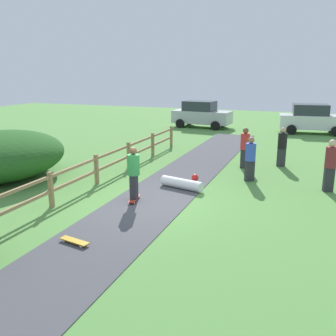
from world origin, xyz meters
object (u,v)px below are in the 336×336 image
at_px(parked_car_white, 312,119).
at_px(bush_large, 1,155).
at_px(bystander_maroon, 330,163).
at_px(skater_riding, 134,172).
at_px(parked_car_silver, 201,114).
at_px(skateboard_loose, 74,241).
at_px(bystander_blue, 250,157).
at_px(bystander_black, 282,145).
at_px(skater_fallen, 183,183).
at_px(bystander_red, 245,146).

bearing_deg(parked_car_white, bush_large, -124.61).
height_order(bush_large, bystander_maroon, bush_large).
bearing_deg(skater_riding, parked_car_silver, 98.91).
height_order(skateboard_loose, parked_car_white, parked_car_white).
bearing_deg(bystander_blue, bush_large, -161.00).
distance_m(bush_large, bystander_maroon, 11.93).
bearing_deg(bystander_blue, bystander_maroon, -6.85).
bearing_deg(bystander_black, bystander_maroon, -59.46).
xyz_separation_m(bystander_maroon, parked_car_silver, (-8.31, 13.08, -0.04)).
distance_m(skateboard_loose, parked_car_white, 20.28).
relative_size(skater_riding, parked_car_white, 0.40).
height_order(bush_large, bystander_black, bush_large).
distance_m(bush_large, parked_car_white, 19.21).
height_order(skater_riding, skateboard_loose, skater_riding).
distance_m(bystander_maroon, parked_car_white, 13.09).
bearing_deg(skater_fallen, bystander_black, 57.23).
bearing_deg(bush_large, parked_car_white, 55.39).
bearing_deg(bystander_maroon, skater_fallen, -162.46).
bearing_deg(bystander_blue, skater_fallen, -137.86).
distance_m(skater_fallen, bystander_red, 4.09).
relative_size(skater_riding, bystander_maroon, 0.96).
bearing_deg(skater_fallen, skateboard_loose, -101.03).
xyz_separation_m(skater_riding, bystander_red, (2.48, 5.56, -0.04)).
bearing_deg(parked_car_white, bystander_blue, -98.97).
height_order(bystander_black, bystander_blue, bystander_black).
relative_size(skateboard_loose, bystander_blue, 0.49).
distance_m(skater_fallen, bystander_black, 5.47).
height_order(skater_fallen, bystander_red, bystander_red).
height_order(skater_fallen, skateboard_loose, skater_fallen).
relative_size(bush_large, skateboard_loose, 6.32).
xyz_separation_m(bystander_blue, bystander_maroon, (2.72, -0.33, 0.08)).
distance_m(skater_fallen, parked_car_white, 15.14).
distance_m(bystander_black, parked_car_white, 10.07).
relative_size(bush_large, bystander_black, 3.06).
bearing_deg(bystander_black, skater_fallen, -122.77).
xyz_separation_m(skater_riding, bystander_black, (3.93, 6.38, -0.05)).
relative_size(bystander_maroon, parked_car_white, 0.41).
bearing_deg(bystander_maroon, bush_large, -166.75).
relative_size(bush_large, bystander_blue, 3.12).
bearing_deg(bystander_red, skateboard_loose, -105.68).
bearing_deg(parked_car_white, skater_riding, -107.06).
relative_size(bush_large, bystander_maroon, 2.89).
xyz_separation_m(skater_riding, bystander_blue, (3.02, 3.64, -0.07)).
bearing_deg(parked_car_white, bystander_red, -103.22).
bearing_deg(skateboard_loose, skater_fallen, 78.97).
bearing_deg(skateboard_loose, bystander_black, 67.83).
bearing_deg(parked_car_silver, bystander_maroon, -57.59).
bearing_deg(bystander_maroon, skater_riding, -149.97).
bearing_deg(parked_car_silver, bush_large, -101.82).
height_order(bush_large, bystander_blue, bush_large).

